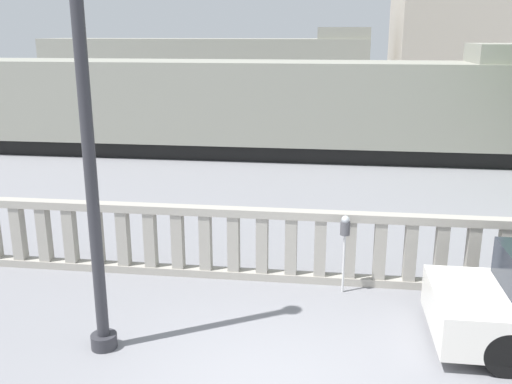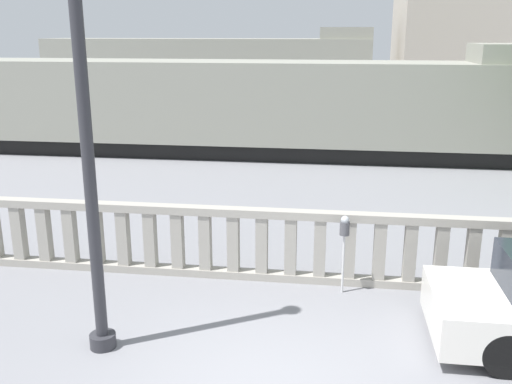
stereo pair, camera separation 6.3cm
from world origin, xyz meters
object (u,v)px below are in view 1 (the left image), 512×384
Objects in this scene: parking_meter at (345,232)px; train_near at (244,106)px; lamppost at (88,140)px; train_far at (207,72)px.

parking_meter is 11.22m from train_near.
parking_meter is (3.30, 2.21, -1.85)m from lamppost.
train_near is (-0.02, 12.91, -1.19)m from lamppost.
lamppost is 4.38m from parking_meter.
train_near is 1.17× the size of train_far.
lamppost is at bearing -146.20° from parking_meter.
lamppost is 25.81m from train_far.
parking_meter is at bearing 33.80° from lamppost.
train_far reaches higher than parking_meter.
train_far is at bearing 107.64° from parking_meter.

